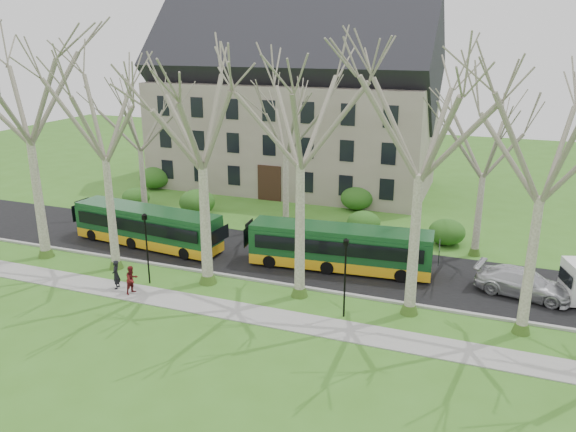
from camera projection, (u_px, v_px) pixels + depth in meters
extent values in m
plane|color=#3C7220|center=(248.00, 291.00, 32.53)|extent=(120.00, 120.00, 0.00)
cube|color=gray|center=(229.00, 310.00, 30.29)|extent=(70.00, 2.00, 0.06)
cube|color=black|center=(282.00, 258.00, 37.42)|extent=(80.00, 8.00, 0.06)
cube|color=#A5A39E|center=(258.00, 280.00, 33.84)|extent=(80.00, 0.25, 0.14)
cube|color=gray|center=(293.00, 135.00, 54.40)|extent=(26.00, 12.00, 10.00)
cylinder|color=black|center=(147.00, 252.00, 33.02)|extent=(0.10, 0.10, 4.00)
cube|color=black|center=(144.00, 217.00, 32.36)|extent=(0.22, 0.22, 0.30)
cylinder|color=black|center=(345.00, 282.00, 29.02)|extent=(0.10, 0.10, 4.00)
cube|color=black|center=(346.00, 243.00, 28.36)|extent=(0.22, 0.22, 0.30)
ellipsoid|color=#164D17|center=(136.00, 196.00, 48.25)|extent=(2.60, 2.60, 2.00)
ellipsoid|color=#164D17|center=(197.00, 203.00, 46.25)|extent=(2.60, 2.60, 2.00)
ellipsoid|color=#164D17|center=(364.00, 222.00, 41.59)|extent=(2.60, 2.60, 2.00)
ellipsoid|color=#164D17|center=(447.00, 231.00, 39.59)|extent=(2.60, 2.60, 2.00)
ellipsoid|color=#164D17|center=(155.00, 178.00, 54.27)|extent=(2.60, 2.60, 2.00)
ellipsoid|color=#164D17|center=(357.00, 198.00, 47.61)|extent=(2.60, 2.60, 2.00)
imported|color=silver|center=(524.00, 283.00, 31.69)|extent=(5.61, 3.23, 1.53)
imported|color=black|center=(116.00, 275.00, 32.55)|extent=(0.58, 0.72, 1.73)
imported|color=#5E1517|center=(132.00, 280.00, 31.97)|extent=(0.81, 0.94, 1.65)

